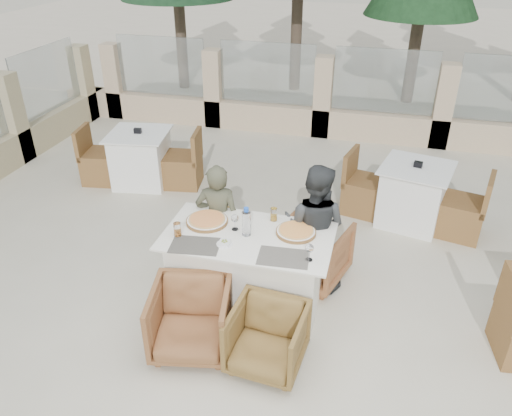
% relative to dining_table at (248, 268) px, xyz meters
% --- Properties ---
extents(ground, '(80.00, 80.00, 0.00)m').
position_rel_dining_table_xyz_m(ground, '(0.05, -0.11, -0.39)').
color(ground, beige).
rests_on(ground, ground).
extents(sand_patch, '(30.00, 16.00, 0.01)m').
position_rel_dining_table_xyz_m(sand_patch, '(0.05, 13.89, -0.38)').
color(sand_patch, beige).
rests_on(sand_patch, ground).
extents(perimeter_wall_far, '(10.00, 0.34, 1.60)m').
position_rel_dining_table_xyz_m(perimeter_wall_far, '(0.05, 4.69, 0.42)').
color(perimeter_wall_far, beige).
rests_on(perimeter_wall_far, ground).
extents(dining_table, '(1.60, 0.90, 0.77)m').
position_rel_dining_table_xyz_m(dining_table, '(0.00, 0.00, 0.00)').
color(dining_table, white).
rests_on(dining_table, ground).
extents(placemat_near_left, '(0.49, 0.36, 0.00)m').
position_rel_dining_table_xyz_m(placemat_near_left, '(-0.42, -0.29, 0.39)').
color(placemat_near_left, '#545048').
rests_on(placemat_near_left, dining_table).
extents(placemat_near_right, '(0.47, 0.33, 0.00)m').
position_rel_dining_table_xyz_m(placemat_near_right, '(0.40, -0.27, 0.39)').
color(placemat_near_right, '#635E55').
rests_on(placemat_near_right, dining_table).
extents(pizza_left, '(0.54, 0.54, 0.05)m').
position_rel_dining_table_xyz_m(pizza_left, '(-0.45, 0.12, 0.41)').
color(pizza_left, '#E1531E').
rests_on(pizza_left, dining_table).
extents(pizza_right, '(0.51, 0.51, 0.05)m').
position_rel_dining_table_xyz_m(pizza_right, '(0.43, 0.14, 0.41)').
color(pizza_right, orange).
rests_on(pizza_right, dining_table).
extents(water_bottle, '(0.11, 0.11, 0.29)m').
position_rel_dining_table_xyz_m(water_bottle, '(-0.02, 0.01, 0.53)').
color(water_bottle, '#BCDEF7').
rests_on(water_bottle, dining_table).
extents(wine_glass_centre, '(0.10, 0.10, 0.18)m').
position_rel_dining_table_xyz_m(wine_glass_centre, '(-0.15, 0.07, 0.48)').
color(wine_glass_centre, silver).
rests_on(wine_glass_centre, dining_table).
extents(wine_glass_corner, '(0.09, 0.09, 0.18)m').
position_rel_dining_table_xyz_m(wine_glass_corner, '(0.62, -0.25, 0.48)').
color(wine_glass_corner, white).
rests_on(wine_glass_corner, dining_table).
extents(beer_glass_left, '(0.09, 0.09, 0.14)m').
position_rel_dining_table_xyz_m(beer_glass_left, '(-0.63, -0.18, 0.45)').
color(beer_glass_left, orange).
rests_on(beer_glass_left, dining_table).
extents(beer_glass_right, '(0.07, 0.07, 0.13)m').
position_rel_dining_table_xyz_m(beer_glass_right, '(0.17, 0.33, 0.45)').
color(beer_glass_right, gold).
rests_on(beer_glass_right, dining_table).
extents(olive_dish, '(0.14, 0.14, 0.04)m').
position_rel_dining_table_xyz_m(olive_dish, '(-0.17, -0.20, 0.41)').
color(olive_dish, white).
rests_on(olive_dish, dining_table).
extents(armchair_far_left, '(0.78, 0.79, 0.57)m').
position_rel_dining_table_xyz_m(armchair_far_left, '(-0.28, 0.49, -0.10)').
color(armchair_far_left, olive).
rests_on(armchair_far_left, ground).
extents(armchair_far_right, '(0.86, 0.87, 0.64)m').
position_rel_dining_table_xyz_m(armchair_far_right, '(0.55, 0.53, -0.07)').
color(armchair_far_right, '#955D36').
rests_on(armchair_far_right, ground).
extents(armchair_near_left, '(0.80, 0.81, 0.63)m').
position_rel_dining_table_xyz_m(armchair_near_left, '(-0.31, -0.76, -0.07)').
color(armchair_near_left, brown).
rests_on(armchair_near_left, ground).
extents(armchair_near_right, '(0.66, 0.68, 0.57)m').
position_rel_dining_table_xyz_m(armchair_near_right, '(0.38, -0.78, -0.10)').
color(armchair_near_right, brown).
rests_on(armchair_near_right, ground).
extents(diner_left, '(0.51, 0.37, 1.27)m').
position_rel_dining_table_xyz_m(diner_left, '(-0.43, 0.39, 0.25)').
color(diner_left, '#4A4B36').
rests_on(diner_left, ground).
extents(diner_right, '(0.75, 0.63, 1.36)m').
position_rel_dining_table_xyz_m(diner_right, '(0.57, 0.44, 0.30)').
color(diner_right, '#35383A').
rests_on(diner_right, ground).
extents(bg_table_a, '(1.75, 1.07, 0.77)m').
position_rel_dining_table_xyz_m(bg_table_a, '(-2.20, 2.14, 0.00)').
color(bg_table_a, white).
rests_on(bg_table_a, ground).
extents(bg_table_b, '(1.78, 1.17, 0.77)m').
position_rel_dining_table_xyz_m(bg_table_b, '(1.58, 1.98, 0.00)').
color(bg_table_b, white).
rests_on(bg_table_b, ground).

